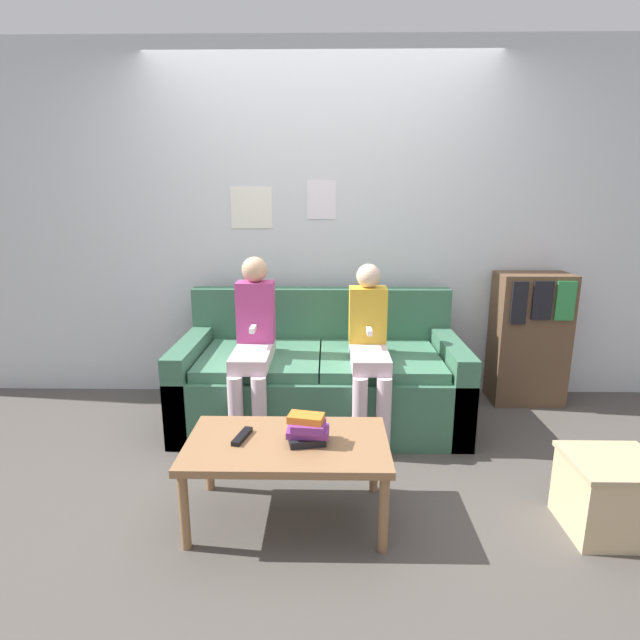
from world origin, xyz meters
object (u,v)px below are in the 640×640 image
(tv_remote, at_px, (242,436))
(storage_box, at_px, (610,495))
(person_right, at_px, (369,344))
(couch, at_px, (320,379))
(bookshelf, at_px, (529,338))
(person_left, at_px, (253,339))
(coffee_table, at_px, (287,450))

(tv_remote, xyz_separation_m, storage_box, (1.70, -0.10, -0.23))
(person_right, xyz_separation_m, storage_box, (1.04, -0.97, -0.43))
(couch, relative_size, bookshelf, 1.92)
(person_left, bearing_deg, storage_box, -28.97)
(coffee_table, height_order, person_right, person_right)
(person_right, bearing_deg, person_left, 179.39)
(coffee_table, distance_m, storage_box, 1.50)
(person_left, distance_m, tv_remote, 0.91)
(storage_box, bearing_deg, couch, 138.56)
(bookshelf, xyz_separation_m, storage_box, (-0.19, -1.54, -0.31))
(storage_box, bearing_deg, coffee_table, 177.11)
(coffee_table, xyz_separation_m, person_left, (-0.28, 0.91, 0.28))
(tv_remote, bearing_deg, person_right, 66.25)
(coffee_table, height_order, person_left, person_left)
(person_left, height_order, storage_box, person_left)
(couch, relative_size, tv_remote, 10.78)
(coffee_table, relative_size, storage_box, 2.34)
(person_left, relative_size, bookshelf, 1.17)
(coffee_table, xyz_separation_m, bookshelf, (1.68, 1.46, 0.14))
(tv_remote, bearing_deg, coffee_table, 7.16)
(bookshelf, bearing_deg, person_right, -155.50)
(coffee_table, relative_size, person_right, 0.86)
(couch, height_order, coffee_table, couch)
(coffee_table, bearing_deg, person_left, 107.41)
(person_right, relative_size, bookshelf, 1.12)
(coffee_table, xyz_separation_m, storage_box, (1.49, -0.08, -0.17))
(person_right, bearing_deg, coffee_table, -116.49)
(couch, xyz_separation_m, coffee_table, (-0.14, -1.12, 0.07))
(couch, height_order, storage_box, couch)
(couch, xyz_separation_m, tv_remote, (-0.35, -1.09, 0.12))
(person_right, distance_m, storage_box, 1.49)
(coffee_table, relative_size, person_left, 0.83)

